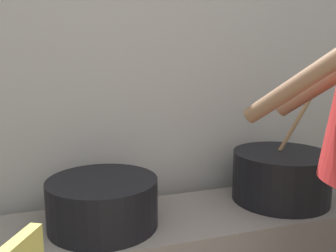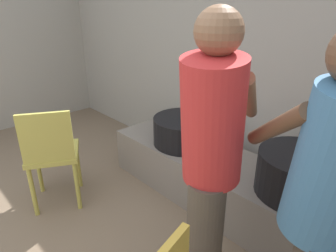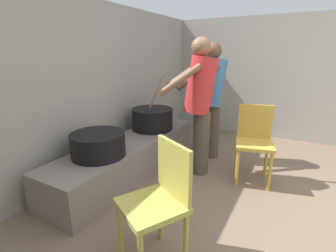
{
  "view_description": "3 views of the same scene",
  "coord_description": "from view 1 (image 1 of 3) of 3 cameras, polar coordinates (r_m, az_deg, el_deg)",
  "views": [
    {
      "loc": [
        -0.39,
        0.2,
        1.27
      ],
      "look_at": [
        0.08,
        1.6,
        0.99
      ],
      "focal_mm": 39.92,
      "sensor_mm": 36.0,
      "label": 1
    },
    {
      "loc": [
        1.58,
        0.2,
        1.63
      ],
      "look_at": [
        0.15,
        1.53,
        0.81
      ],
      "focal_mm": 32.05,
      "sensor_mm": 36.0,
      "label": 2
    },
    {
      "loc": [
        -1.87,
        0.2,
        1.45
      ],
      "look_at": [
        0.56,
        1.55,
        0.62
      ],
      "focal_mm": 26.29,
      "sensor_mm": 36.0,
      "label": 3
    }
  ],
  "objects": [
    {
      "name": "hearth_ledge",
      "position": [
        2.23,
        4.74,
        -17.8
      ],
      "size": [
        2.37,
        0.6,
        0.41
      ],
      "primitive_type": "cube",
      "color": "slate",
      "rests_on": "ground_plane"
    },
    {
      "name": "cooking_pot_secondary",
      "position": [
        1.95,
        -9.92,
        -11.44
      ],
      "size": [
        0.56,
        0.56,
        0.25
      ],
      "color": "black",
      "rests_on": "hearth_ledge"
    },
    {
      "name": "cooking_pot_main",
      "position": [
        2.35,
        16.87,
        -7.3
      ],
      "size": [
        0.57,
        0.57,
        0.75
      ],
      "color": "black",
      "rests_on": "hearth_ledge"
    },
    {
      "name": "block_enclosure_rear",
      "position": [
        2.36,
        -8.97,
        4.59
      ],
      "size": [
        5.77,
        0.2,
        2.05
      ],
      "primitive_type": "cube",
      "color": "#9E998E",
      "rests_on": "ground_plane"
    }
  ]
}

